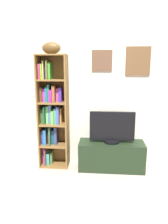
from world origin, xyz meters
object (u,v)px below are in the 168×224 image
(football, at_px, (51,48))
(television, at_px, (112,128))
(bookshelf, at_px, (52,113))
(tv_stand, at_px, (111,156))

(football, height_order, television, football)
(bookshelf, bearing_deg, television, -4.61)
(bookshelf, distance_m, television, 0.89)
(tv_stand, bearing_deg, television, 90.00)
(football, bearing_deg, television, -2.71)
(football, xyz_separation_m, tv_stand, (0.84, -0.04, -1.50))
(television, bearing_deg, tv_stand, -90.00)
(football, distance_m, tv_stand, 1.72)
(bookshelf, height_order, football, football)
(bookshelf, xyz_separation_m, television, (0.87, -0.07, -0.19))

